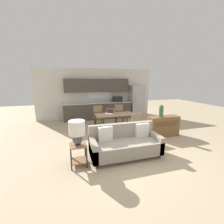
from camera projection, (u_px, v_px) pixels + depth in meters
ground_plane at (128, 155)px, 4.26m from camera, size 20.00×20.00×0.00m
wall_back at (97, 93)px, 8.31m from camera, size 6.40×0.07×2.70m
kitchen_counter at (98, 103)px, 8.14m from camera, size 3.66×0.65×2.15m
refrigerator at (136, 101)px, 8.66m from camera, size 0.74×0.70×1.78m
dining_table at (115, 115)px, 6.11m from camera, size 1.56×0.96×0.75m
couch at (125, 144)px, 4.18m from camera, size 1.94×0.80×0.88m
side_table at (78, 151)px, 3.71m from camera, size 0.41×0.41×0.55m
table_lamp at (77, 130)px, 3.58m from camera, size 0.39×0.39×0.61m
credenza at (163, 126)px, 5.65m from camera, size 1.17×0.39×0.77m
vase at (161, 111)px, 5.44m from camera, size 0.15×0.15×0.44m
dining_chair_far_right at (119, 114)px, 7.11m from camera, size 0.47×0.47×0.95m
dining_chair_far_left at (99, 115)px, 6.80m from camera, size 0.43×0.43×0.95m
dining_chair_near_right at (135, 124)px, 5.46m from camera, size 0.45×0.45×0.95m
laptop at (110, 113)px, 6.06m from camera, size 0.41×0.39×0.20m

